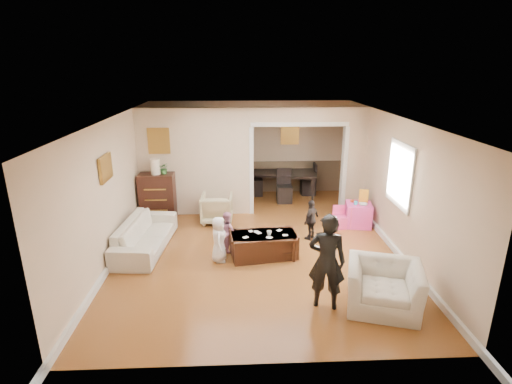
{
  "coord_description": "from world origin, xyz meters",
  "views": [
    {
      "loc": [
        -0.35,
        -7.51,
        3.56
      ],
      "look_at": [
        0.0,
        0.2,
        1.05
      ],
      "focal_mm": 27.71,
      "sensor_mm": 36.0,
      "label": 1
    }
  ],
  "objects_px": {
    "dresser": "(158,197)",
    "coffee_cup": "(269,233)",
    "child_kneel_a": "(219,239)",
    "sofa": "(145,235)",
    "play_table": "(358,215)",
    "child_kneel_b": "(228,231)",
    "cyan_cup": "(356,203)",
    "adult_person": "(327,261)",
    "table_lamp": "(155,167)",
    "coffee_table": "(264,245)",
    "dining_table": "(282,183)",
    "child_toddler": "(311,220)",
    "armchair_front": "(384,287)",
    "armchair_back": "(217,208)"
  },
  "relations": [
    {
      "from": "coffee_cup",
      "to": "play_table",
      "type": "bearing_deg",
      "value": 34.27
    },
    {
      "from": "play_table",
      "to": "adult_person",
      "type": "bearing_deg",
      "value": -114.74
    },
    {
      "from": "coffee_cup",
      "to": "play_table",
      "type": "xyz_separation_m",
      "value": [
        2.17,
        1.48,
        -0.24
      ]
    },
    {
      "from": "child_kneel_b",
      "to": "child_toddler",
      "type": "bearing_deg",
      "value": -105.17
    },
    {
      "from": "dresser",
      "to": "coffee_cup",
      "type": "relative_size",
      "value": 12.03
    },
    {
      "from": "sofa",
      "to": "dresser",
      "type": "bearing_deg",
      "value": 6.38
    },
    {
      "from": "coffee_table",
      "to": "adult_person",
      "type": "height_order",
      "value": "adult_person"
    },
    {
      "from": "table_lamp",
      "to": "dining_table",
      "type": "relative_size",
      "value": 0.18
    },
    {
      "from": "table_lamp",
      "to": "coffee_cup",
      "type": "distance_m",
      "value": 3.36
    },
    {
      "from": "child_kneel_a",
      "to": "sofa",
      "type": "bearing_deg",
      "value": 68.79
    },
    {
      "from": "armchair_front",
      "to": "play_table",
      "type": "bearing_deg",
      "value": 96.73
    },
    {
      "from": "sofa",
      "to": "child_kneel_a",
      "type": "distance_m",
      "value": 1.62
    },
    {
      "from": "cyan_cup",
      "to": "adult_person",
      "type": "distance_m",
      "value": 3.35
    },
    {
      "from": "dresser",
      "to": "child_kneel_a",
      "type": "bearing_deg",
      "value": -55.13
    },
    {
      "from": "coffee_cup",
      "to": "sofa",
      "type": "bearing_deg",
      "value": 168.59
    },
    {
      "from": "coffee_table",
      "to": "play_table",
      "type": "xyz_separation_m",
      "value": [
        2.27,
        1.43,
        0.04
      ]
    },
    {
      "from": "child_kneel_a",
      "to": "table_lamp",
      "type": "bearing_deg",
      "value": 35.28
    },
    {
      "from": "dresser",
      "to": "coffee_table",
      "type": "distance_m",
      "value": 3.17
    },
    {
      "from": "dresser",
      "to": "child_kneel_b",
      "type": "height_order",
      "value": "dresser"
    },
    {
      "from": "dresser",
      "to": "play_table",
      "type": "xyz_separation_m",
      "value": [
        4.66,
        -0.63,
        -0.29
      ]
    },
    {
      "from": "dining_table",
      "to": "adult_person",
      "type": "relative_size",
      "value": 1.29
    },
    {
      "from": "coffee_table",
      "to": "armchair_back",
      "type": "bearing_deg",
      "value": 118.46
    },
    {
      "from": "table_lamp",
      "to": "child_kneel_b",
      "type": "relative_size",
      "value": 0.44
    },
    {
      "from": "dresser",
      "to": "table_lamp",
      "type": "relative_size",
      "value": 3.1
    },
    {
      "from": "armchair_back",
      "to": "dresser",
      "type": "xyz_separation_m",
      "value": [
        -1.4,
        0.24,
        0.23
      ]
    },
    {
      "from": "sofa",
      "to": "coffee_table",
      "type": "xyz_separation_m",
      "value": [
        2.35,
        -0.44,
        -0.07
      ]
    },
    {
      "from": "sofa",
      "to": "table_lamp",
      "type": "xyz_separation_m",
      "value": [
        -0.04,
        1.62,
        1.0
      ]
    },
    {
      "from": "child_kneel_a",
      "to": "child_kneel_b",
      "type": "bearing_deg",
      "value": -18.02
    },
    {
      "from": "coffee_cup",
      "to": "play_table",
      "type": "relative_size",
      "value": 0.17
    },
    {
      "from": "coffee_cup",
      "to": "cyan_cup",
      "type": "relative_size",
      "value": 1.16
    },
    {
      "from": "play_table",
      "to": "child_kneel_b",
      "type": "relative_size",
      "value": 0.69
    },
    {
      "from": "adult_person",
      "to": "child_kneel_b",
      "type": "xyz_separation_m",
      "value": [
        -1.53,
        1.99,
        -0.36
      ]
    },
    {
      "from": "dresser",
      "to": "adult_person",
      "type": "distance_m",
      "value": 4.95
    },
    {
      "from": "armchair_back",
      "to": "coffee_cup",
      "type": "distance_m",
      "value": 2.17
    },
    {
      "from": "dining_table",
      "to": "child_kneel_a",
      "type": "height_order",
      "value": "child_kneel_a"
    },
    {
      "from": "play_table",
      "to": "child_toddler",
      "type": "xyz_separation_m",
      "value": [
        -1.22,
        -0.68,
        0.17
      ]
    },
    {
      "from": "cyan_cup",
      "to": "adult_person",
      "type": "xyz_separation_m",
      "value": [
        -1.34,
        -3.07,
        0.19
      ]
    },
    {
      "from": "sofa",
      "to": "dining_table",
      "type": "xyz_separation_m",
      "value": [
        3.11,
        3.33,
        0.04
      ]
    },
    {
      "from": "child_kneel_a",
      "to": "child_kneel_b",
      "type": "height_order",
      "value": "child_kneel_a"
    },
    {
      "from": "table_lamp",
      "to": "coffee_table",
      "type": "bearing_deg",
      "value": -40.76
    },
    {
      "from": "table_lamp",
      "to": "cyan_cup",
      "type": "distance_m",
      "value": 4.66
    },
    {
      "from": "armchair_back",
      "to": "child_kneel_b",
      "type": "distance_m",
      "value": 1.55
    },
    {
      "from": "coffee_table",
      "to": "child_kneel_b",
      "type": "height_order",
      "value": "child_kneel_b"
    },
    {
      "from": "armchair_front",
      "to": "cyan_cup",
      "type": "distance_m",
      "value": 3.18
    },
    {
      "from": "armchair_back",
      "to": "child_kneel_b",
      "type": "height_order",
      "value": "child_kneel_b"
    },
    {
      "from": "child_kneel_a",
      "to": "cyan_cup",
      "type": "bearing_deg",
      "value": -62.76
    },
    {
      "from": "child_kneel_b",
      "to": "child_toddler",
      "type": "xyz_separation_m",
      "value": [
        1.75,
        0.45,
        0.03
      ]
    },
    {
      "from": "armchair_front",
      "to": "table_lamp",
      "type": "distance_m",
      "value": 5.68
    },
    {
      "from": "cyan_cup",
      "to": "dresser",
      "type": "bearing_deg",
      "value": 171.45
    },
    {
      "from": "play_table",
      "to": "sofa",
      "type": "bearing_deg",
      "value": -168.0
    }
  ]
}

